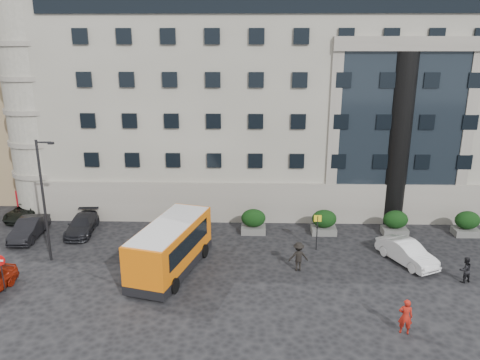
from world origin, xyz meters
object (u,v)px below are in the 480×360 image
at_px(hedge_c, 324,222).
at_px(hedge_d, 395,223).
at_px(pedestrian_b, 465,270).
at_px(parked_car_b, 29,228).
at_px(hedge_e, 467,223).
at_px(parked_car_c, 82,225).
at_px(parked_car_d, 27,210).
at_px(hedge_b, 253,221).
at_px(street_lamp, 44,197).
at_px(white_taxi, 407,252).
at_px(minibus, 171,246).
at_px(bus_stop_sign, 317,226).
at_px(no_entry_sign, 1,266).
at_px(pedestrian_c, 298,256).
at_px(hedge_a, 183,220).
at_px(pedestrian_a, 405,316).
at_px(red_truck, 40,187).

height_order(hedge_c, hedge_d, same).
bearing_deg(pedestrian_b, parked_car_b, -27.02).
xyz_separation_m(hedge_e, parked_car_c, (-28.30, -0.32, -0.29)).
relative_size(hedge_c, parked_car_d, 0.42).
xyz_separation_m(hedge_b, pedestrian_b, (12.49, -6.96, -0.13)).
distance_m(street_lamp, white_taxi, 23.27).
bearing_deg(hedge_c, minibus, -149.46).
xyz_separation_m(hedge_d, bus_stop_sign, (-6.10, -2.80, 0.80)).
bearing_deg(white_taxi, no_entry_sign, 164.28).
xyz_separation_m(minibus, pedestrian_c, (7.87, 0.30, -0.77)).
height_order(hedge_a, parked_car_b, hedge_a).
height_order(hedge_b, hedge_c, same).
relative_size(hedge_a, hedge_d, 1.00).
distance_m(street_lamp, bus_stop_sign, 17.75).
relative_size(minibus, pedestrian_c, 4.19).
bearing_deg(parked_car_b, pedestrian_b, -13.65).
bearing_deg(parked_car_b, pedestrian_a, -27.13).
bearing_deg(red_truck, pedestrian_a, -39.65).
distance_m(hedge_d, white_taxi, 4.59).
bearing_deg(street_lamp, parked_car_b, 131.32).
bearing_deg(hedge_d, red_truck, 167.70).
relative_size(hedge_c, pedestrian_b, 1.15).
distance_m(hedge_a, pedestrian_c, 9.85).
bearing_deg(pedestrian_a, hedge_d, -91.26).
distance_m(hedge_a, hedge_b, 5.20).
distance_m(hedge_c, pedestrian_a, 12.32).
distance_m(street_lamp, no_entry_sign, 4.98).
bearing_deg(hedge_b, hedge_d, 0.00).
height_order(hedge_b, hedge_d, same).
relative_size(hedge_a, hedge_b, 1.00).
xyz_separation_m(hedge_a, pedestrian_b, (17.69, -6.96, -0.13)).
bearing_deg(hedge_d, hedge_c, 180.00).
height_order(hedge_c, bus_stop_sign, bus_stop_sign).
bearing_deg(street_lamp, pedestrian_c, -3.47).
distance_m(parked_car_b, pedestrian_a, 25.93).
distance_m(street_lamp, parked_car_c, 5.84).
bearing_deg(pedestrian_b, hedge_c, -59.61).
relative_size(street_lamp, pedestrian_c, 4.27).
distance_m(hedge_e, street_lamp, 29.34).
bearing_deg(pedestrian_a, minibus, -13.22).
relative_size(hedge_b, hedge_e, 1.00).
height_order(hedge_d, parked_car_b, hedge_d).
relative_size(hedge_a, pedestrian_b, 1.15).
xyz_separation_m(hedge_a, red_truck, (-13.53, 6.35, 0.41)).
relative_size(bus_stop_sign, white_taxi, 0.58).
distance_m(hedge_a, hedge_c, 10.40).
distance_m(parked_car_c, pedestrian_b, 26.05).
bearing_deg(hedge_e, bus_stop_sign, -166.08).
xyz_separation_m(hedge_e, minibus, (-20.69, -6.07, 0.78)).
bearing_deg(pedestrian_b, no_entry_sign, -11.90).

